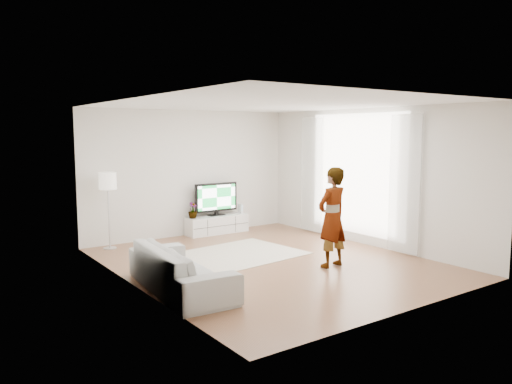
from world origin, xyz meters
TOP-DOWN VIEW (x-y plane):
  - floor at (0.00, 0.00)m, footprint 6.00×6.00m
  - ceiling at (0.00, 0.00)m, footprint 6.00×6.00m
  - wall_left at (-2.50, 0.00)m, footprint 0.02×6.00m
  - wall_right at (2.50, 0.00)m, footprint 0.02×6.00m
  - wall_back at (0.00, 3.00)m, footprint 5.00×0.02m
  - wall_front at (0.00, -3.00)m, footprint 5.00×0.02m
  - window at (2.48, 0.30)m, footprint 0.01×2.60m
  - curtain_near at (2.40, -1.00)m, footprint 0.04×0.70m
  - curtain_far at (2.40, 1.60)m, footprint 0.04×0.70m
  - media_console at (0.56, 2.76)m, footprint 1.47×0.42m
  - television at (0.56, 2.79)m, footprint 1.07×0.21m
  - game_console at (1.20, 2.76)m, footprint 0.05×0.16m
  - potted_plant at (-0.07, 2.77)m, footprint 0.25×0.25m
  - rug at (-0.26, 0.80)m, footprint 2.67×2.05m
  - player at (0.68, -0.87)m, footprint 0.67×0.48m
  - sofa at (-2.01, -0.51)m, footprint 1.06×2.32m
  - floor_lamp at (-1.98, 2.70)m, footprint 0.34×0.34m

SIDE VIEW (x-z plane):
  - floor at x=0.00m, z-range 0.00..0.00m
  - rug at x=-0.26m, z-range 0.00..0.01m
  - media_console at x=0.56m, z-range 0.00..0.41m
  - sofa at x=-2.01m, z-range 0.00..0.66m
  - game_console at x=1.20m, z-range 0.41..0.63m
  - potted_plant at x=-0.07m, z-range 0.41..0.78m
  - television at x=0.56m, z-range 0.45..1.19m
  - player at x=0.68m, z-range 0.01..1.73m
  - floor_lamp at x=-1.98m, z-range 0.53..2.05m
  - curtain_near at x=2.40m, z-range 0.05..2.65m
  - curtain_far at x=2.40m, z-range 0.05..2.65m
  - wall_left at x=-2.50m, z-range 0.00..2.80m
  - wall_right at x=2.50m, z-range 0.00..2.80m
  - wall_back at x=0.00m, z-range 0.00..2.80m
  - wall_front at x=0.00m, z-range 0.00..2.80m
  - window at x=2.48m, z-range 0.20..2.70m
  - ceiling at x=0.00m, z-range 2.80..2.80m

